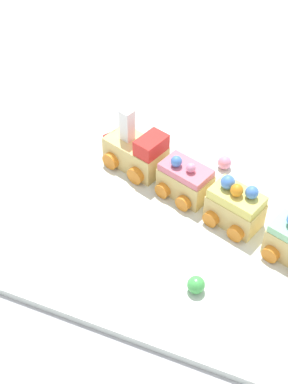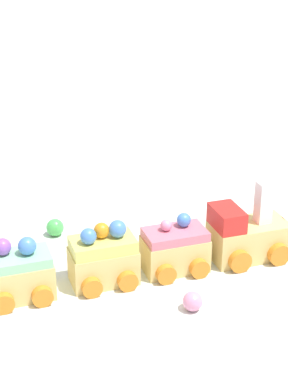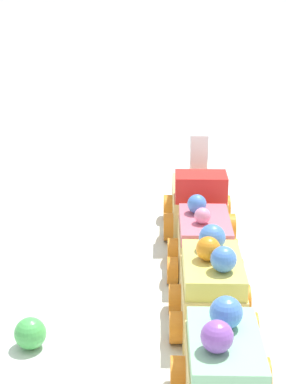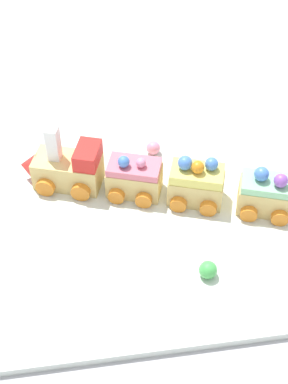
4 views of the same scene
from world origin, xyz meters
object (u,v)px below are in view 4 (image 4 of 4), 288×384
Objects in this scene: cake_car_strawberry at (134,178)px; cake_car_lemon at (196,184)px; cake_train_locomotive at (64,168)px; gumball_pink at (153,148)px; cake_car_mint at (266,194)px; gumball_green at (208,270)px.

cake_car_strawberry is 0.09m from cake_car_lemon.
cake_train_locomotive is at bearing -0.10° from cake_car_strawberry.
cake_car_lemon is at bearing 112.54° from gumball_pink.
cake_train_locomotive is 0.20m from cake_car_lemon.
cake_car_lemon is at bearing -0.06° from cake_car_mint.
gumball_green is at bearing 97.53° from gumball_pink.
cake_train_locomotive is at bearing -48.96° from gumball_green.
gumball_pink is (-0.14, -0.05, -0.02)m from cake_train_locomotive.
cake_train_locomotive is 1.50× the size of cake_car_lemon.
cake_car_strawberry is 3.73× the size of gumball_green.
gumball_green is (0.11, 0.11, -0.02)m from cake_car_mint.
cake_car_mint is 0.20m from gumball_pink.
cake_train_locomotive is at bearing -0.01° from cake_car_mint.
cake_car_lemon is 3.73× the size of gumball_green.
cake_car_lemon is at bearing -95.23° from gumball_green.
cake_car_mint is 3.94× the size of gumball_pink.
cake_car_strawberry is at bearing 179.90° from cake_train_locomotive.
cake_train_locomotive reaches higher than gumball_pink.
cake_train_locomotive reaches higher than cake_car_lemon.
gumball_pink is at bearing -48.84° from cake_car_lemon.
gumball_pink is at bearing -98.23° from cake_car_strawberry.
cake_train_locomotive is 0.30m from cake_car_mint.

